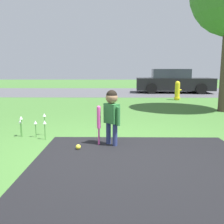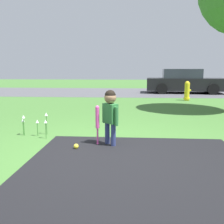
# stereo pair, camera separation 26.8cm
# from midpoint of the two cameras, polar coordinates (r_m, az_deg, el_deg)

# --- Properties ---
(ground_plane) EXTENTS (60.00, 60.00, 0.00)m
(ground_plane) POSITION_cam_midpoint_polar(r_m,az_deg,el_deg) (3.78, 0.55, -9.82)
(ground_plane) COLOR #3D6B2D
(street_strip) EXTENTS (40.00, 6.00, 0.01)m
(street_strip) POSITION_cam_midpoint_polar(r_m,az_deg,el_deg) (14.53, 3.29, 4.60)
(street_strip) COLOR #4C4C51
(street_strip) RESTS_ON ground
(child) EXTENTS (0.28, 0.29, 0.93)m
(child) POSITION_cam_midpoint_polar(r_m,az_deg,el_deg) (4.14, 1.45, 0.53)
(child) COLOR navy
(child) RESTS_ON ground
(baseball_bat) EXTENTS (0.07, 0.07, 0.67)m
(baseball_bat) POSITION_cam_midpoint_polar(r_m,az_deg,el_deg) (4.18, -1.52, -1.71)
(baseball_bat) COLOR #E54CA5
(baseball_bat) RESTS_ON ground
(sports_ball) EXTENTS (0.08, 0.08, 0.08)m
(sports_ball) POSITION_cam_midpoint_polar(r_m,az_deg,el_deg) (4.08, -6.33, -7.82)
(sports_ball) COLOR yellow
(sports_ball) RESTS_ON ground
(fire_hydrant) EXTENTS (0.29, 0.26, 0.80)m
(fire_hydrant) POSITION_cam_midpoint_polar(r_m,az_deg,el_deg) (10.90, 17.45, 4.58)
(fire_hydrant) COLOR yellow
(fire_hydrant) RESTS_ON ground
(parked_car) EXTENTS (4.28, 2.08, 1.32)m
(parked_car) POSITION_cam_midpoint_polar(r_m,az_deg,el_deg) (14.43, 16.72, 6.62)
(parked_car) COLOR black
(parked_car) RESTS_ON ground
(flower_bed) EXTENTS (0.60, 0.37, 0.43)m
(flower_bed) POSITION_cam_midpoint_polar(r_m,az_deg,el_deg) (4.96, -15.71, -1.84)
(flower_bed) COLOR #38702D
(flower_bed) RESTS_ON ground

